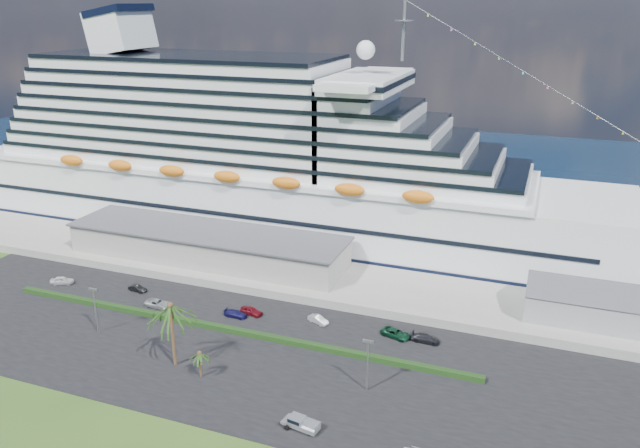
% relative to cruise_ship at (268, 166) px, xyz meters
% --- Properties ---
extents(ground, '(420.00, 420.00, 0.00)m').
position_rel_cruise_ship_xyz_m(ground, '(21.53, -64.00, -16.69)').
color(ground, '#2B511B').
rests_on(ground, ground).
extents(asphalt_lot, '(140.00, 38.00, 0.12)m').
position_rel_cruise_ship_xyz_m(asphalt_lot, '(21.53, -53.00, -16.63)').
color(asphalt_lot, black).
rests_on(asphalt_lot, ground).
extents(wharf, '(240.00, 20.00, 1.80)m').
position_rel_cruise_ship_xyz_m(wharf, '(21.53, -24.00, -15.79)').
color(wharf, gray).
rests_on(wharf, ground).
extents(water, '(420.00, 160.00, 0.02)m').
position_rel_cruise_ship_xyz_m(water, '(21.53, 66.00, -16.68)').
color(water, black).
rests_on(water, ground).
extents(cruise_ship, '(191.00, 38.00, 54.00)m').
position_rel_cruise_ship_xyz_m(cruise_ship, '(0.00, 0.00, 0.00)').
color(cruise_ship, silver).
rests_on(cruise_ship, ground).
extents(terminal_building, '(61.00, 15.00, 6.30)m').
position_rel_cruise_ship_xyz_m(terminal_building, '(-3.47, -24.00, -11.68)').
color(terminal_building, gray).
rests_on(terminal_building, wharf).
extents(port_shed, '(24.00, 12.31, 7.37)m').
position_rel_cruise_ship_xyz_m(port_shed, '(73.53, -24.00, -12.30)').
color(port_shed, gray).
rests_on(port_shed, wharf).
extents(hedge, '(88.00, 1.10, 0.90)m').
position_rel_cruise_ship_xyz_m(hedge, '(13.53, -48.00, -16.12)').
color(hedge, black).
rests_on(hedge, asphalt_lot).
extents(lamp_post_left, '(1.60, 0.35, 8.27)m').
position_rel_cruise_ship_xyz_m(lamp_post_left, '(-6.47, -56.00, -11.35)').
color(lamp_post_left, gray).
rests_on(lamp_post_left, asphalt_lot).
extents(lamp_post_right, '(1.60, 0.35, 8.27)m').
position_rel_cruise_ship_xyz_m(lamp_post_right, '(41.53, -56.00, -11.35)').
color(lamp_post_right, gray).
rests_on(lamp_post_right, asphalt_lot).
extents(palm_tall, '(8.82, 8.82, 11.13)m').
position_rel_cruise_ship_xyz_m(palm_tall, '(11.53, -60.00, -7.49)').
color(palm_tall, '#47301E').
rests_on(palm_tall, ground).
extents(palm_short, '(3.53, 3.53, 4.56)m').
position_rel_cruise_ship_xyz_m(palm_short, '(17.03, -61.50, -13.03)').
color(palm_short, '#47301E').
rests_on(palm_short, ground).
extents(parked_car_0, '(4.80, 3.47, 1.52)m').
position_rel_cruise_ship_xyz_m(parked_car_0, '(-26.15, -42.68, -15.82)').
color(parked_car_0, silver).
rests_on(parked_car_0, asphalt_lot).
extents(parked_car_1, '(3.94, 1.82, 1.25)m').
position_rel_cruise_ship_xyz_m(parked_car_1, '(-9.83, -40.25, -15.95)').
color(parked_car_1, black).
rests_on(parked_car_1, asphalt_lot).
extents(parked_car_2, '(5.04, 2.37, 1.39)m').
position_rel_cruise_ship_xyz_m(parked_car_2, '(-2.33, -44.42, -15.88)').
color(parked_car_2, '#A3A7AC').
rests_on(parked_car_2, asphalt_lot).
extents(parked_car_3, '(4.36, 1.91, 1.25)m').
position_rel_cruise_ship_xyz_m(parked_car_3, '(13.07, -42.81, -15.95)').
color(parked_car_3, '#17164F').
rests_on(parked_car_3, asphalt_lot).
extents(parked_car_4, '(4.54, 2.51, 1.46)m').
position_rel_cruise_ship_xyz_m(parked_car_4, '(15.33, -40.99, -15.84)').
color(parked_car_4, maroon).
rests_on(parked_car_4, asphalt_lot).
extents(parked_car_5, '(4.20, 2.74, 1.31)m').
position_rel_cruise_ship_xyz_m(parked_car_5, '(27.76, -39.69, -15.92)').
color(parked_car_5, '#B8BCC0').
rests_on(parked_car_5, asphalt_lot).
extents(parked_car_6, '(5.58, 3.75, 1.42)m').
position_rel_cruise_ship_xyz_m(parked_car_6, '(41.77, -39.61, -15.86)').
color(parked_car_6, '#0E3A24').
rests_on(parked_car_6, asphalt_lot).
extents(parked_car_7, '(4.91, 2.08, 1.41)m').
position_rel_cruise_ship_xyz_m(parked_car_7, '(46.80, -39.47, -15.87)').
color(parked_car_7, black).
rests_on(parked_car_7, asphalt_lot).
extents(pickup_truck, '(5.25, 2.61, 1.77)m').
position_rel_cruise_ship_xyz_m(pickup_truck, '(35.80, -67.56, -15.60)').
color(pickup_truck, black).
rests_on(pickup_truck, asphalt_lot).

